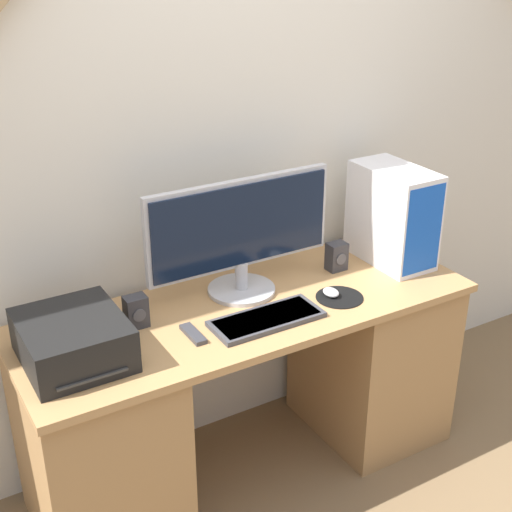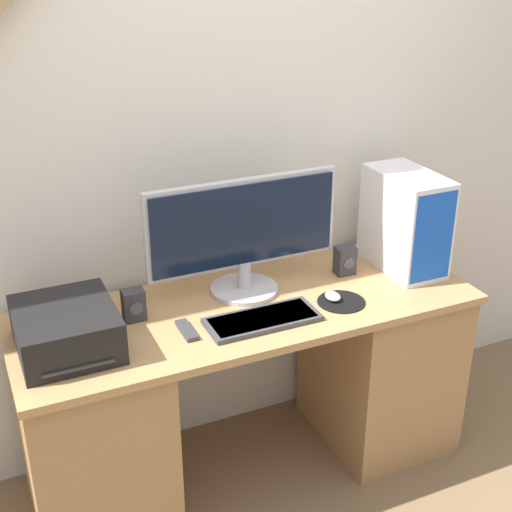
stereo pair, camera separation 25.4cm
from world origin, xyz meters
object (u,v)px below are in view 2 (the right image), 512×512
object	(u,v)px
keyboard	(263,319)
computer_tower	(405,221)
monitor	(243,231)
mouse	(333,296)
speaker_right	(345,260)
printer	(66,330)
remote_control	(187,330)
speaker_left	(134,305)

from	to	relation	value
keyboard	computer_tower	xyz separation A→B (m)	(0.70, 0.17, 0.19)
monitor	mouse	world-z (taller)	monitor
computer_tower	speaker_right	size ratio (longest dim) A/B	3.44
mouse	keyboard	bearing A→B (deg)	-173.56
monitor	mouse	xyz separation A→B (m)	(0.27, -0.21, -0.23)
mouse	printer	size ratio (longest dim) A/B	0.20
mouse	remote_control	size ratio (longest dim) A/B	0.52
remote_control	speaker_left	bearing A→B (deg)	131.07
monitor	speaker_right	world-z (taller)	monitor
keyboard	mouse	size ratio (longest dim) A/B	5.60
mouse	speaker_left	world-z (taller)	speaker_left
computer_tower	speaker_left	bearing A→B (deg)	178.60
speaker_left	speaker_right	bearing A→B (deg)	0.70
mouse	computer_tower	bearing A→B (deg)	19.24
printer	remote_control	distance (m)	0.40
keyboard	mouse	xyz separation A→B (m)	(0.30, 0.03, 0.01)
keyboard	printer	bearing A→B (deg)	170.97
monitor	printer	world-z (taller)	monitor
computer_tower	mouse	bearing A→B (deg)	-160.76
monitor	speaker_left	xyz separation A→B (m)	(-0.44, -0.04, -0.19)
speaker_left	remote_control	world-z (taller)	speaker_left
printer	mouse	bearing A→B (deg)	-4.23
keyboard	speaker_right	world-z (taller)	speaker_right
keyboard	computer_tower	distance (m)	0.75
mouse	remote_control	world-z (taller)	mouse
mouse	speaker_right	world-z (taller)	speaker_right
computer_tower	remote_control	distance (m)	1.00
speaker_left	printer	bearing A→B (deg)	-158.89
speaker_left	speaker_right	xyz separation A→B (m)	(0.86, 0.01, 0.00)
monitor	computer_tower	bearing A→B (deg)	-5.89
mouse	monitor	bearing A→B (deg)	142.04
speaker_left	remote_control	bearing A→B (deg)	-48.93
speaker_right	remote_control	bearing A→B (deg)	-166.82
keyboard	remote_control	xyz separation A→B (m)	(-0.27, 0.04, -0.00)
mouse	remote_control	distance (m)	0.57
computer_tower	printer	world-z (taller)	computer_tower
monitor	mouse	distance (m)	0.41
remote_control	mouse	bearing A→B (deg)	-0.85
keyboard	printer	world-z (taller)	printer
monitor	mouse	bearing A→B (deg)	-37.96
monitor	printer	bearing A→B (deg)	-168.62
monitor	speaker_left	distance (m)	0.48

